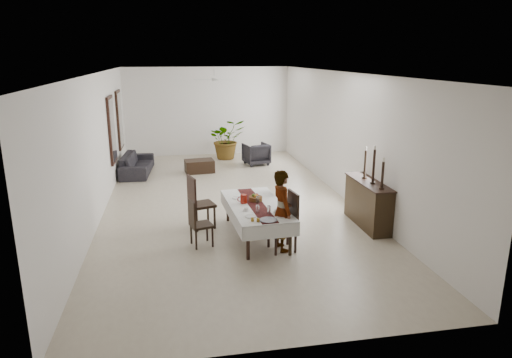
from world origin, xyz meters
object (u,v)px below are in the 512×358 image
at_px(woman, 282,211).
at_px(sofa, 137,164).
at_px(sideboard_body, 368,204).
at_px(red_pitcher, 244,199).
at_px(dining_table_top, 256,206).

relative_size(woman, sofa, 0.74).
bearing_deg(sideboard_body, red_pitcher, -178.51).
height_order(red_pitcher, sideboard_body, sideboard_body).
height_order(sideboard_body, sofa, sideboard_body).
bearing_deg(sideboard_body, sofa, 133.19).
height_order(woman, sideboard_body, woman).
xyz_separation_m(woman, sideboard_body, (2.14, 0.91, -0.30)).
distance_m(sideboard_body, sofa, 7.64).
xyz_separation_m(red_pitcher, woman, (0.60, -0.84, -0.00)).
bearing_deg(red_pitcher, sideboard_body, 1.49).
xyz_separation_m(dining_table_top, sofa, (-2.73, 5.76, -0.35)).
height_order(dining_table_top, sofa, dining_table_top).
relative_size(red_pitcher, sofa, 0.09).
distance_m(dining_table_top, red_pitcher, 0.29).
distance_m(red_pitcher, sofa, 6.19).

